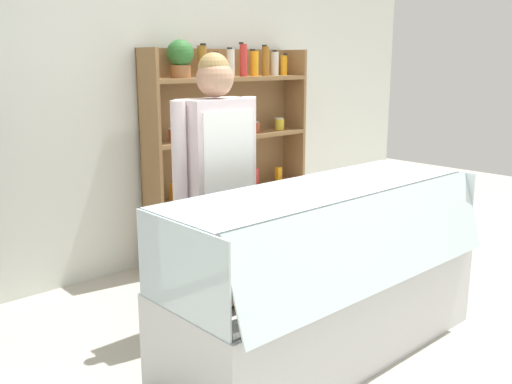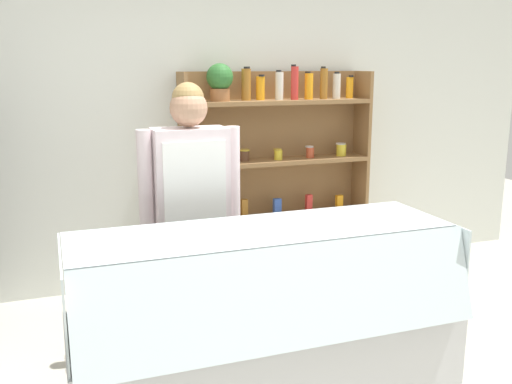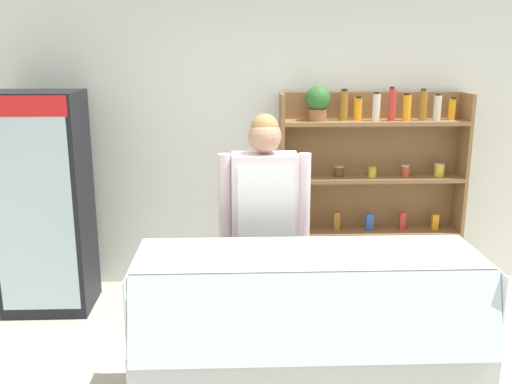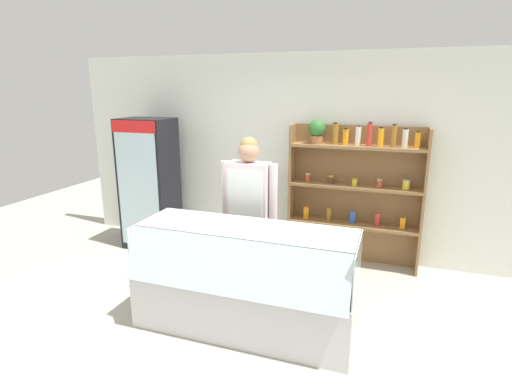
# 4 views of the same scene
# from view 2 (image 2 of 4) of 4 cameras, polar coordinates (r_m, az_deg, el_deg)

# --- Properties ---
(back_wall) EXTENTS (6.80, 0.10, 2.70)m
(back_wall) POSITION_cam_2_polar(r_m,az_deg,el_deg) (4.88, -6.79, 6.59)
(back_wall) COLOR silver
(back_wall) RESTS_ON ground
(shelving_unit) EXTENTS (1.66, 0.29, 1.87)m
(shelving_unit) POSITION_cam_2_polar(r_m,az_deg,el_deg) (4.93, 1.63, 3.22)
(shelving_unit) COLOR olive
(shelving_unit) RESTS_ON ground
(deli_display_case) EXTENTS (2.06, 0.81, 1.01)m
(deli_display_case) POSITION_cam_2_polar(r_m,az_deg,el_deg) (3.24, 0.89, -15.79)
(deli_display_case) COLOR silver
(deli_display_case) RESTS_ON ground
(shop_clerk) EXTENTS (0.64, 0.25, 1.75)m
(shop_clerk) POSITION_cam_2_polar(r_m,az_deg,el_deg) (3.57, -6.52, -0.47)
(shop_clerk) COLOR #383D51
(shop_clerk) RESTS_ON ground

